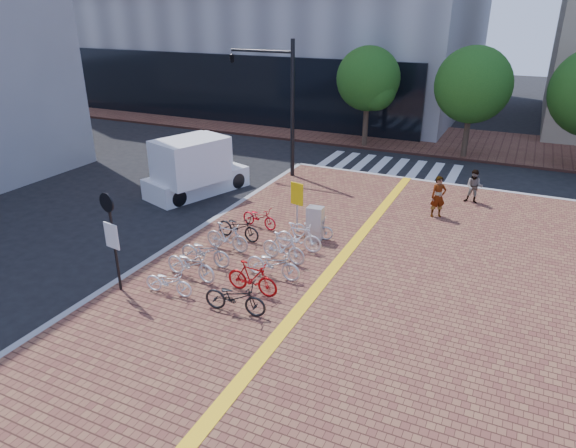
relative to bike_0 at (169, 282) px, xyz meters
The scene contains 27 objects.
ground 3.14m from the bike_0, 50.58° to the left, with size 120.00×120.00×0.00m, color black.
sidewalk 5.63m from the bike_0, 27.80° to the right, with size 14.00×34.00×0.15m, color brown.
tactile_strip 4.76m from the bike_0, 33.43° to the right, with size 0.40×34.00×0.01m, color yellow.
kerb_west 3.35m from the bike_0, 127.95° to the right, with size 0.25×34.00×0.15m, color gray.
kerb_north 15.22m from the bike_0, 70.97° to the left, with size 14.00×0.25×0.15m, color gray.
far_sidewalk 23.47m from the bike_0, 85.21° to the left, with size 70.00×8.00×0.15m, color brown.
crosswalk 16.58m from the bike_0, 81.46° to the left, with size 7.50×4.00×0.01m.
street_trees 21.33m from the bike_0, 70.56° to the left, with size 16.20×4.60×6.35m.
bike_0 is the anchor object (origin of this frame).
bike_1 1.11m from the bike_0, 88.05° to the left, with size 0.67×1.91×1.00m, color silver.
bike_2 2.09m from the bike_0, 91.69° to the left, with size 0.65×1.88×0.99m, color #AFAFB4.
bike_3 3.37m from the bike_0, 89.77° to the left, with size 0.48×1.71×1.03m, color silver.
bike_4 4.37m from the bike_0, 91.45° to the left, with size 0.64×1.82×0.96m, color black.
bike_5 5.68m from the bike_0, 89.15° to the left, with size 0.56×1.60×0.84m, color red.
bike_6 2.35m from the bike_0, ahead, with size 0.65×1.88×0.99m, color black.
bike_7 2.53m from the bike_0, 26.35° to the left, with size 0.49×1.72×1.04m, color #A30B0E.
bike_8 3.31m from the bike_0, 43.43° to the left, with size 0.66×1.88×0.99m, color silver.
bike_9 4.07m from the bike_0, 57.02° to the left, with size 0.48×1.72×1.03m, color silver.
bike_10 5.00m from the bike_0, 62.18° to the left, with size 0.49×1.73×1.04m, color white.
bike_11 6.09m from the bike_0, 66.88° to the left, with size 0.55×1.59×0.83m, color #B6B5BA.
pedestrian_a 11.61m from the bike_0, 57.54° to the left, with size 0.63×0.42×1.74m, color gray.
pedestrian_b 14.20m from the bike_0, 58.68° to the left, with size 0.73×0.57×1.51m, color #4F5865.
utility_box 6.12m from the bike_0, 65.95° to the left, with size 0.59×0.43×1.28m, color #BABBC0.
yellow_sign 6.18m from the bike_0, 74.79° to the left, with size 0.54×0.18×2.00m.
notice_sign 2.27m from the bike_0, 163.22° to the right, with size 0.59×0.18×3.20m.
traffic_light_pole 13.37m from the bike_0, 104.05° to the left, with size 3.58×1.38×6.67m.
box_truck 9.65m from the bike_0, 119.75° to the left, with size 3.55×5.22×2.79m.
Camera 1 is at (7.08, -13.13, 8.30)m, focal length 32.00 mm.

